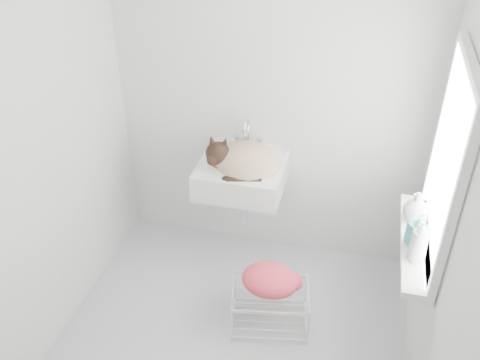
% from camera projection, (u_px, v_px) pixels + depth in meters
% --- Properties ---
extents(floor, '(2.20, 2.00, 0.02)m').
position_uv_depth(floor, '(233.00, 335.00, 3.46)').
color(floor, '#ADAEB0').
rests_on(floor, ground).
extents(back_wall, '(2.20, 0.02, 2.50)m').
position_uv_depth(back_wall, '(270.00, 97.00, 3.59)').
color(back_wall, silver).
rests_on(back_wall, ground).
extents(right_wall, '(0.02, 2.00, 2.50)m').
position_uv_depth(right_wall, '(452.00, 204.00, 2.55)').
color(right_wall, silver).
rests_on(right_wall, ground).
extents(left_wall, '(0.02, 2.00, 2.50)m').
position_uv_depth(left_wall, '(45.00, 148.00, 3.01)').
color(left_wall, silver).
rests_on(left_wall, ground).
extents(window_glass, '(0.01, 0.80, 1.00)m').
position_uv_depth(window_glass, '(450.00, 165.00, 2.66)').
color(window_glass, white).
rests_on(window_glass, right_wall).
extents(window_frame, '(0.04, 0.90, 1.10)m').
position_uv_depth(window_frame, '(447.00, 164.00, 2.67)').
color(window_frame, white).
rests_on(window_frame, right_wall).
extents(windowsill, '(0.16, 0.88, 0.04)m').
position_uv_depth(windowsill, '(415.00, 242.00, 2.96)').
color(windowsill, white).
rests_on(windowsill, right_wall).
extents(sink, '(0.59, 0.51, 0.24)m').
position_uv_depth(sink, '(242.00, 164.00, 3.63)').
color(sink, white).
rests_on(sink, back_wall).
extents(faucet, '(0.21, 0.15, 0.21)m').
position_uv_depth(faucet, '(248.00, 134.00, 3.70)').
color(faucet, silver).
rests_on(faucet, sink).
extents(cat, '(0.48, 0.38, 0.30)m').
position_uv_depth(cat, '(243.00, 160.00, 3.59)').
color(cat, tan).
rests_on(cat, sink).
extents(wire_rack, '(0.54, 0.42, 0.29)m').
position_uv_depth(wire_rack, '(270.00, 306.00, 3.47)').
color(wire_rack, silver).
rests_on(wire_rack, floor).
extents(towel, '(0.38, 0.27, 0.15)m').
position_uv_depth(towel, '(270.00, 285.00, 3.40)').
color(towel, '#D06800').
rests_on(towel, wire_rack).
extents(bottle_a, '(0.11, 0.11, 0.22)m').
position_uv_depth(bottle_a, '(415.00, 259.00, 2.82)').
color(bottle_a, silver).
rests_on(bottle_a, windowsill).
extents(bottle_b, '(0.13, 0.13, 0.20)m').
position_uv_depth(bottle_b, '(414.00, 245.00, 2.91)').
color(bottle_b, teal).
rests_on(bottle_b, windowsill).
extents(bottle_c, '(0.19, 0.19, 0.18)m').
position_uv_depth(bottle_c, '(414.00, 219.00, 3.11)').
color(bottle_c, silver).
rests_on(bottle_c, windowsill).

